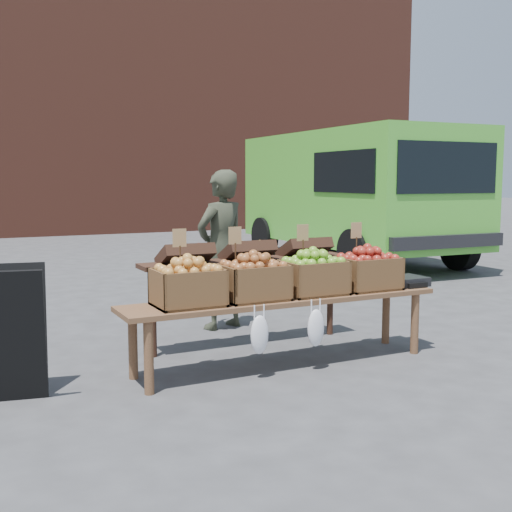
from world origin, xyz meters
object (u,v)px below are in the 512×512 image
crate_red_apples (313,277)px  weighing_scale (405,281)px  display_bench (283,331)px  crate_green_apples (367,273)px  vendor (221,250)px  crate_golden_apples (188,287)px  back_table (248,289)px  delivery_van (354,198)px  crate_russet_pears (253,282)px

crate_red_apples → weighing_scale: size_ratio=1.47×
display_bench → crate_green_apples: crate_green_apples is taller
vendor → crate_golden_apples: 1.72m
back_table → crate_golden_apples: (-0.85, -0.72, 0.19)m
delivery_van → crate_golden_apples: 7.40m
crate_russet_pears → vendor: bearing=76.1°
display_bench → vendor: bearing=86.7°
crate_red_apples → weighing_scale: 0.98m
back_table → crate_russet_pears: size_ratio=4.20×
back_table → crate_russet_pears: bearing=-112.6°
vendor → crate_red_apples: 1.47m
vendor → display_bench: (-0.08, -1.45, -0.52)m
weighing_scale → display_bench: bearing=180.0°
delivery_van → crate_russet_pears: delivery_van is taller
display_bench → weighing_scale: weighing_scale is taller
weighing_scale → crate_green_apples: bearing=180.0°
back_table → weighing_scale: (1.23, -0.72, 0.09)m
delivery_van → crate_red_apples: 6.67m
display_bench → crate_russet_pears: 0.51m
delivery_van → crate_green_apples: 6.34m
weighing_scale → crate_red_apples: bearing=180.0°
crate_red_apples → weighing_scale: bearing=0.0°
vendor → display_bench: size_ratio=0.60×
display_bench → crate_red_apples: crate_red_apples is taller
vendor → crate_green_apples: 1.63m
vendor → crate_golden_apples: vendor is taller
vendor → back_table: bearing=67.2°
crate_golden_apples → crate_green_apples: size_ratio=1.00×
crate_golden_apples → crate_red_apples: same height
vendor → weighing_scale: size_ratio=4.75×
vendor → crate_russet_pears: (-0.36, -1.45, -0.10)m
vendor → display_bench: 1.55m
back_table → crate_russet_pears: 0.80m
crate_red_apples → crate_green_apples: same height
crate_golden_apples → weighing_scale: (2.08, 0.00, -0.10)m
weighing_scale → vendor: bearing=128.8°
vendor → delivery_van: bearing=-156.9°
crate_red_apples → crate_green_apples: size_ratio=1.00×
crate_russet_pears → crate_green_apples: bearing=0.0°
weighing_scale → delivery_van: bearing=59.0°
crate_red_apples → crate_russet_pears: bearing=180.0°
crate_golden_apples → crate_green_apples: (1.65, 0.00, 0.00)m
crate_russet_pears → crate_golden_apples: bearing=180.0°
crate_golden_apples → crate_russet_pears: 0.55m
display_bench → crate_green_apples: 0.93m
vendor → crate_russet_pears: size_ratio=3.23×
vendor → weighing_scale: 1.87m
display_bench → crate_red_apples: bearing=0.0°
crate_golden_apples → crate_green_apples: same height
crate_russet_pears → crate_green_apples: same height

